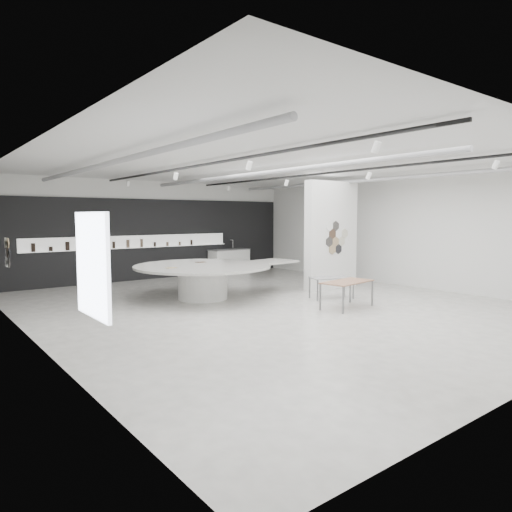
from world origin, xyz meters
TOP-DOWN VIEW (x-y plane):
  - room at (-0.09, -0.00)m, footprint 12.02×14.02m
  - back_wall_display at (-0.08, 6.93)m, footprint 11.80×0.27m
  - partition_column at (3.50, 1.00)m, footprint 2.20×0.38m
  - display_island at (-0.90, 1.92)m, footprint 5.47×4.47m
  - sample_table_wood at (1.36, -1.57)m, footprint 1.63×0.99m
  - sample_table_stone at (2.09, -0.34)m, footprint 1.37×1.00m
  - kitchen_counter at (3.14, 6.55)m, footprint 1.84×0.79m

SIDE VIEW (x-z plane):
  - kitchen_counter at x=3.14m, z-range -0.20..1.23m
  - sample_table_stone at x=2.09m, z-range 0.26..0.90m
  - display_island at x=-0.90m, z-range 0.15..1.18m
  - sample_table_wood at x=1.36m, z-range 0.31..1.03m
  - back_wall_display at x=-0.08m, z-range -0.01..3.09m
  - partition_column at x=3.50m, z-range 0.00..3.60m
  - room at x=-0.09m, z-range 0.16..3.98m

